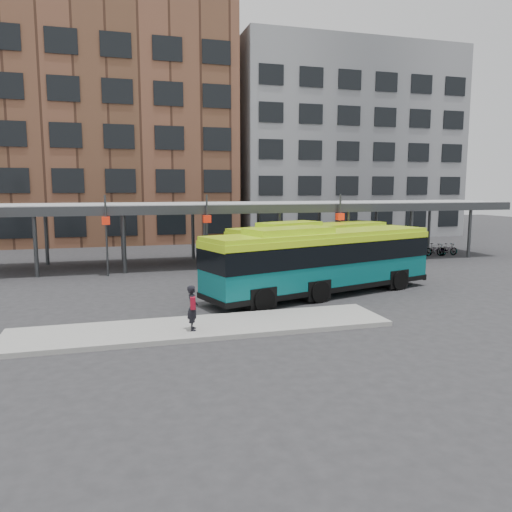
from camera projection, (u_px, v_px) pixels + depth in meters
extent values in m
plane|color=#28282B|center=(311.00, 303.00, 22.86)|extent=(120.00, 120.00, 0.00)
cube|color=gray|center=(204.00, 327.00, 18.50)|extent=(14.00, 3.00, 0.18)
cube|color=#999B9E|center=(241.00, 205.00, 34.70)|extent=(40.00, 6.00, 0.35)
cube|color=#383A3D|center=(252.00, 209.00, 31.86)|extent=(40.00, 0.15, 0.55)
cylinder|color=#383A3D|center=(36.00, 245.00, 29.06)|extent=(0.24, 0.24, 3.80)
cylinder|color=#383A3D|center=(46.00, 237.00, 33.82)|extent=(0.24, 0.24, 3.80)
cylinder|color=#383A3D|center=(124.00, 242.00, 30.42)|extent=(0.24, 0.24, 3.80)
cylinder|color=#383A3D|center=(122.00, 235.00, 35.19)|extent=(0.24, 0.24, 3.80)
cylinder|color=#383A3D|center=(205.00, 240.00, 31.79)|extent=(0.24, 0.24, 3.80)
cylinder|color=#383A3D|center=(193.00, 233.00, 36.55)|extent=(0.24, 0.24, 3.80)
cylinder|color=#383A3D|center=(279.00, 238.00, 33.15)|extent=(0.24, 0.24, 3.80)
cylinder|color=#383A3D|center=(258.00, 232.00, 37.91)|extent=(0.24, 0.24, 3.80)
cylinder|color=#383A3D|center=(348.00, 236.00, 34.51)|extent=(0.24, 0.24, 3.80)
cylinder|color=#383A3D|center=(319.00, 230.00, 39.27)|extent=(0.24, 0.24, 3.80)
cylinder|color=#383A3D|center=(411.00, 234.00, 35.87)|extent=(0.24, 0.24, 3.80)
cylinder|color=#383A3D|center=(376.00, 229.00, 40.64)|extent=(0.24, 0.24, 3.80)
cylinder|color=#383A3D|center=(470.00, 232.00, 37.24)|extent=(0.24, 0.24, 3.80)
cylinder|color=#383A3D|center=(429.00, 227.00, 42.00)|extent=(0.24, 0.24, 3.80)
cylinder|color=#383A3D|center=(107.00, 236.00, 29.32)|extent=(0.12, 0.12, 4.80)
cube|color=red|center=(106.00, 221.00, 29.20)|extent=(0.45, 0.45, 0.45)
cylinder|color=#383A3D|center=(207.00, 233.00, 30.96)|extent=(0.12, 0.12, 4.80)
cube|color=red|center=(207.00, 219.00, 30.83)|extent=(0.45, 0.45, 0.45)
cylinder|color=#383A3D|center=(340.00, 230.00, 33.41)|extent=(0.12, 0.12, 4.80)
cube|color=red|center=(340.00, 217.00, 33.28)|extent=(0.45, 0.45, 0.45)
cube|color=brown|center=(95.00, 128.00, 49.11)|extent=(26.00, 14.00, 22.00)
cube|color=slate|center=(336.00, 145.00, 56.33)|extent=(24.00, 14.00, 20.00)
cube|color=#08595B|center=(322.00, 262.00, 24.32)|extent=(12.48, 6.00, 2.55)
cube|color=black|center=(323.00, 251.00, 24.25)|extent=(12.54, 6.08, 0.97)
cube|color=#B1DD16|center=(323.00, 234.00, 24.13)|extent=(12.45, 5.91, 0.20)
cube|color=#B1DD16|center=(289.00, 232.00, 23.00)|extent=(4.45, 2.95, 0.36)
cube|color=black|center=(322.00, 285.00, 24.47)|extent=(12.55, 6.08, 0.25)
cylinder|color=black|center=(399.00, 280.00, 25.63)|extent=(1.07, 0.59, 1.02)
cylinder|color=black|center=(364.00, 273.00, 27.70)|extent=(1.07, 0.59, 1.02)
cylinder|color=black|center=(319.00, 292.00, 22.77)|extent=(1.07, 0.59, 1.02)
cylinder|color=black|center=(287.00, 283.00, 24.85)|extent=(1.07, 0.59, 1.02)
cylinder|color=black|center=(263.00, 300.00, 21.13)|extent=(1.07, 0.59, 1.02)
cylinder|color=black|center=(234.00, 290.00, 23.20)|extent=(1.07, 0.59, 1.02)
cube|color=#08595B|center=(312.00, 247.00, 30.95)|extent=(11.59, 6.59, 2.40)
cube|color=black|center=(312.00, 240.00, 30.88)|extent=(11.65, 6.66, 0.91)
cube|color=#B1DD16|center=(313.00, 227.00, 30.77)|extent=(11.55, 6.50, 0.19)
cube|color=#B1DD16|center=(289.00, 225.00, 29.56)|extent=(4.21, 3.06, 0.34)
cube|color=black|center=(312.00, 265.00, 31.10)|extent=(11.66, 6.67, 0.23)
cylinder|color=black|center=(367.00, 261.00, 32.53)|extent=(1.00, 0.63, 0.96)
cylinder|color=black|center=(340.00, 257.00, 34.36)|extent=(1.00, 0.63, 0.96)
cylinder|color=black|center=(312.00, 268.00, 29.47)|extent=(1.00, 0.63, 0.96)
cylinder|color=black|center=(286.00, 264.00, 31.30)|extent=(1.00, 0.63, 0.96)
cylinder|color=black|center=(275.00, 274.00, 27.70)|extent=(1.00, 0.63, 0.96)
cylinder|color=black|center=(249.00, 268.00, 29.53)|extent=(1.00, 0.63, 0.96)
imported|color=black|center=(193.00, 308.00, 17.75)|extent=(0.45, 0.63, 1.62)
cube|color=maroon|center=(193.00, 303.00, 17.54)|extent=(0.21, 0.32, 0.43)
imported|color=slate|center=(388.00, 253.00, 37.03)|extent=(1.73, 0.92, 0.86)
imported|color=slate|center=(392.00, 250.00, 37.67)|extent=(1.79, 0.65, 1.05)
imported|color=slate|center=(398.00, 251.00, 37.88)|extent=(1.80, 1.12, 0.89)
imported|color=slate|center=(410.00, 250.00, 38.15)|extent=(1.74, 0.64, 1.02)
imported|color=slate|center=(420.00, 250.00, 38.16)|extent=(1.92, 0.91, 0.97)
imported|color=slate|center=(435.00, 250.00, 38.21)|extent=(1.71, 0.70, 1.00)
imported|color=slate|center=(436.00, 249.00, 38.80)|extent=(1.75, 0.97, 0.87)
imported|color=slate|center=(448.00, 249.00, 38.49)|extent=(1.61, 0.52, 0.96)
imported|color=slate|center=(447.00, 249.00, 38.77)|extent=(1.79, 0.78, 0.92)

